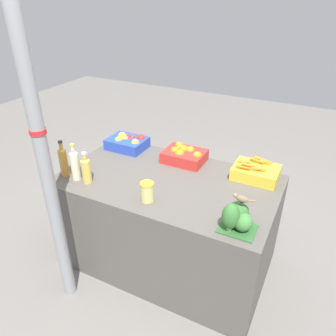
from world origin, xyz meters
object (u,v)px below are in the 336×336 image
at_px(apple_crate, 128,142).
at_px(broccoli_pile, 237,217).
at_px(orange_crate, 184,155).
at_px(juice_bottle_cloudy, 75,164).
at_px(carrot_crate, 256,172).
at_px(juice_bottle_golden, 86,170).
at_px(sparrow_bird, 241,198).
at_px(support_pole, 39,135).
at_px(juice_bottle_amber, 63,161).
at_px(pickle_jar, 147,192).

distance_m(apple_crate, broccoli_pile, 1.38).
xyz_separation_m(orange_crate, broccoli_pile, (0.64, -0.66, 0.03)).
relative_size(orange_crate, juice_bottle_cloudy, 1.16).
height_order(orange_crate, carrot_crate, orange_crate).
xyz_separation_m(juice_bottle_golden, sparrow_bird, (1.16, -0.02, 0.11)).
bearing_deg(support_pole, juice_bottle_amber, 121.15).
relative_size(apple_crate, juice_bottle_golden, 1.36).
bearing_deg(pickle_jar, sparrow_bird, -1.15).
height_order(apple_crate, orange_crate, orange_crate).
bearing_deg(orange_crate, juice_bottle_cloudy, -133.83).
distance_m(apple_crate, juice_bottle_cloudy, 0.65).
bearing_deg(carrot_crate, apple_crate, 179.71).
bearing_deg(carrot_crate, juice_bottle_golden, -150.17).
xyz_separation_m(support_pole, apple_crate, (-0.06, 1.00, -0.46)).
height_order(carrot_crate, juice_bottle_golden, juice_bottle_golden).
height_order(orange_crate, broccoli_pile, broccoli_pile).
xyz_separation_m(carrot_crate, juice_bottle_cloudy, (-1.21, -0.63, 0.07)).
bearing_deg(juice_bottle_amber, carrot_crate, 25.64).
height_order(apple_crate, juice_bottle_amber, juice_bottle_amber).
bearing_deg(broccoli_pile, orange_crate, 134.34).
distance_m(support_pole, juice_bottle_golden, 0.55).
relative_size(orange_crate, juice_bottle_golden, 1.36).
bearing_deg(support_pole, sparrow_bird, 16.32).
relative_size(orange_crate, juice_bottle_amber, 1.14).
relative_size(carrot_crate, juice_bottle_golden, 1.36).
xyz_separation_m(orange_crate, pickle_jar, (0.01, -0.64, 0.01)).
distance_m(orange_crate, pickle_jar, 0.64).
bearing_deg(juice_bottle_golden, juice_bottle_cloudy, 180.00).
distance_m(apple_crate, sparrow_bird, 1.40).
xyz_separation_m(orange_crate, juice_bottle_cloudy, (-0.61, -0.64, 0.07)).
relative_size(carrot_crate, sparrow_bird, 2.48).
relative_size(support_pole, apple_crate, 7.87).
distance_m(juice_bottle_cloudy, juice_bottle_golden, 0.10).
bearing_deg(support_pole, pickle_jar, 34.23).
bearing_deg(juice_bottle_golden, broccoli_pile, -1.06).
xyz_separation_m(support_pole, carrot_crate, (1.11, 0.99, -0.46)).
relative_size(support_pole, carrot_crate, 7.87).
distance_m(support_pole, juice_bottle_amber, 0.57).
bearing_deg(carrot_crate, juice_bottle_amber, -154.36).
distance_m(carrot_crate, juice_bottle_golden, 1.28).
distance_m(juice_bottle_cloudy, sparrow_bird, 1.27).
height_order(pickle_jar, sparrow_bird, sparrow_bird).
height_order(broccoli_pile, juice_bottle_amber, juice_bottle_amber).
distance_m(juice_bottle_golden, sparrow_bird, 1.17).
distance_m(juice_bottle_amber, juice_bottle_golden, 0.22).
relative_size(pickle_jar, sparrow_bird, 1.02).
bearing_deg(juice_bottle_cloudy, orange_crate, 46.17).
relative_size(broccoli_pile, juice_bottle_golden, 0.89).
xyz_separation_m(juice_bottle_amber, juice_bottle_golden, (0.22, 0.00, -0.02)).
xyz_separation_m(broccoli_pile, juice_bottle_amber, (-1.37, 0.02, 0.04)).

